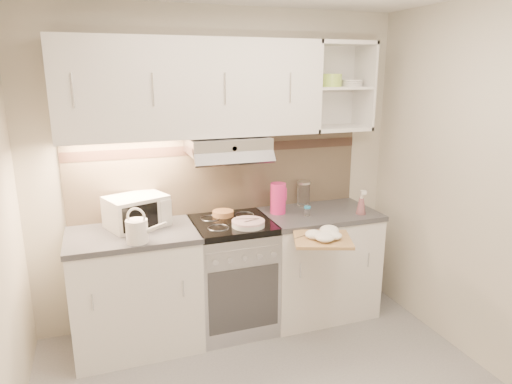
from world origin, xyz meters
The scene contains 16 objects.
room_shell centered at (0.00, 0.37, 1.63)m, with size 3.04×2.84×2.52m.
base_cabinet_left centered at (-0.75, 1.10, 0.43)m, with size 0.90×0.60×0.86m, color white.
worktop_left centered at (-0.75, 1.10, 0.88)m, with size 0.92×0.62×0.04m, color #47474C.
base_cabinet_right centered at (0.75, 1.10, 0.43)m, with size 0.90×0.60×0.86m, color white.
worktop_right centered at (0.75, 1.10, 0.88)m, with size 0.92×0.62×0.04m, color #47474C.
electric_range centered at (0.00, 1.10, 0.45)m, with size 0.60×0.60×0.90m.
microwave centered at (-0.70, 1.22, 1.02)m, with size 0.49×0.43×0.23m.
watering_can centered at (-0.72, 0.88, 0.99)m, with size 0.28×0.18×0.24m.
plate_stack centered at (0.08, 0.94, 0.92)m, with size 0.25×0.25×0.05m.
bread_loaf centered at (-0.03, 1.25, 0.92)m, with size 0.17×0.17×0.04m, color olive.
pink_pitcher centered at (0.41, 1.17, 1.03)m, with size 0.13×0.12×0.25m.
glass_jar centered at (0.70, 1.30, 1.01)m, with size 0.11×0.11×0.21m.
spice_jar centered at (0.61, 1.03, 0.94)m, with size 0.05×0.05×0.08m.
spray_bottle centered at (1.04, 0.93, 0.98)m, with size 0.08×0.08×0.21m.
cutting_board centered at (0.51, 0.58, 0.87)m, with size 0.39×0.35×0.02m, color tan.
dish_towel centered at (0.51, 0.57, 0.92)m, with size 0.26×0.22×0.07m, color silver, non-canonical shape.
Camera 1 is at (-0.94, -2.11, 2.02)m, focal length 32.00 mm.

